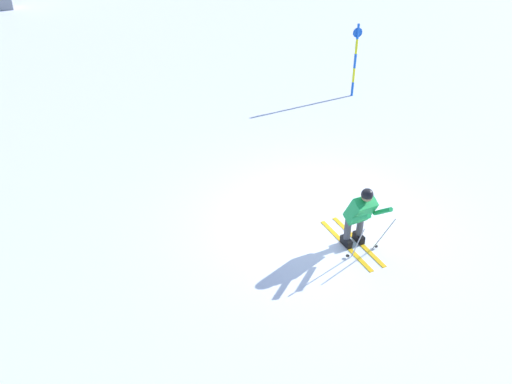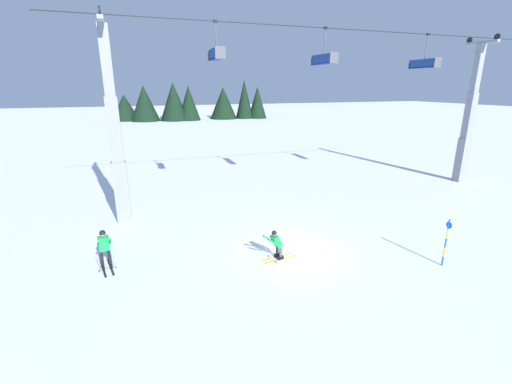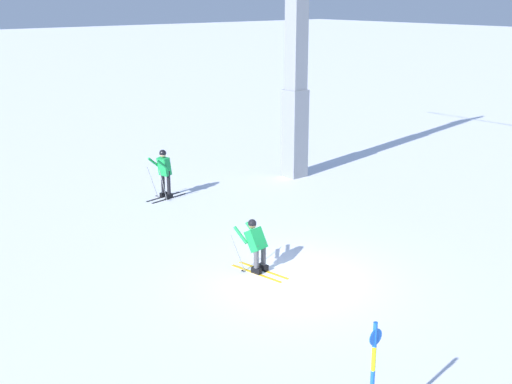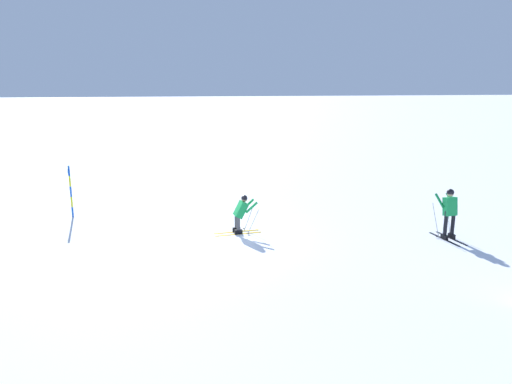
# 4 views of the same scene
# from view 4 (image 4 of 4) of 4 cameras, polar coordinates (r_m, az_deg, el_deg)

# --- Properties ---
(ground_plane) EXTENTS (260.00, 260.00, 0.00)m
(ground_plane) POSITION_cam_4_polar(r_m,az_deg,el_deg) (17.33, -5.06, -5.30)
(ground_plane) COLOR white
(skier_carving_main) EXTENTS (1.75, 0.77, 1.52)m
(skier_carving_main) POSITION_cam_4_polar(r_m,az_deg,el_deg) (17.52, -1.77, -2.34)
(skier_carving_main) COLOR yellow
(skier_carving_main) RESTS_ON ground_plane
(trail_marker_pole) EXTENTS (0.07, 0.28, 2.12)m
(trail_marker_pole) POSITION_cam_4_polar(r_m,az_deg,el_deg) (20.78, -20.95, 0.27)
(trail_marker_pole) COLOR blue
(trail_marker_pole) RESTS_ON ground_plane
(skier_distant_uphill) EXTENTS (0.75, 1.63, 1.81)m
(skier_distant_uphill) POSITION_cam_4_polar(r_m,az_deg,el_deg) (18.11, 21.76, -1.93)
(skier_distant_uphill) COLOR black
(skier_distant_uphill) RESTS_ON ground_plane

